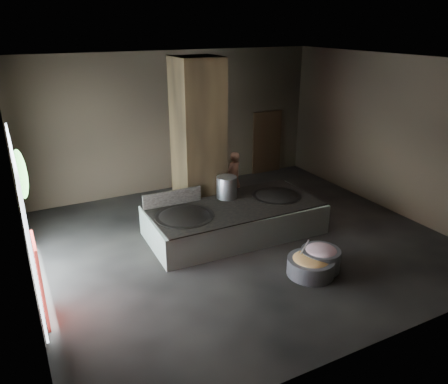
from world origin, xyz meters
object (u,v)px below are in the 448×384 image
wok_right (276,198)px  stock_pot (227,187)px  hearth_platform (234,220)px  meat_basin (320,260)px  cook (233,178)px  wok_left (184,219)px  veg_basin (311,266)px

wok_right → stock_pot: bearing=159.0°
hearth_platform → meat_basin: bearing=-69.3°
wok_right → cook: 1.92m
meat_basin → stock_pot: bearing=105.0°
wok_left → cook: (2.46, 1.99, 0.06)m
cook → meat_basin: 4.48m
hearth_platform → meat_basin: hearth_platform is taller
wok_left → veg_basin: wok_left is taller
hearth_platform → stock_pot: size_ratio=7.67×
hearth_platform → cook: size_ratio=2.80×
hearth_platform → stock_pot: bearing=86.4°
stock_pot → cook: bearing=55.3°
hearth_platform → cook: 2.23m
hearth_platform → cook: (1.01, 1.94, 0.42)m
cook → wok_right: bearing=80.3°
stock_pot → meat_basin: (0.82, -3.06, -0.88)m
wok_left → wok_right: 2.80m
veg_basin → hearth_platform: bearing=101.9°
stock_pot → veg_basin: bearing=-81.0°
cook → veg_basin: bearing=64.2°
wok_left → wok_right: bearing=2.0°
wok_left → meat_basin: bearing=-46.6°
wok_left → veg_basin: 3.27m
wok_left → meat_basin: size_ratio=1.60×
cook → veg_basin: cook is taller
wok_left → stock_pot: (1.50, 0.60, 0.38)m
stock_pot → veg_basin: size_ratio=0.56×
veg_basin → meat_basin: 0.34m
wok_left → stock_pot: 1.66m
wok_right → cook: size_ratio=0.82×
wok_right → stock_pot: size_ratio=2.25×
meat_basin → veg_basin: bearing=-167.0°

